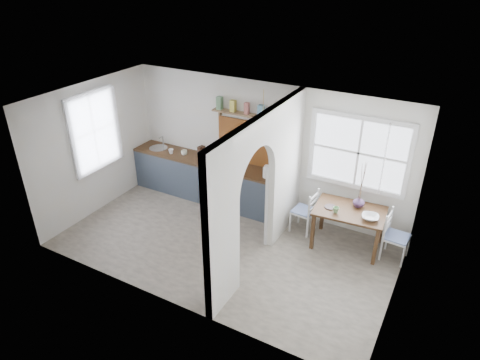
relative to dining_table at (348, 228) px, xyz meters
The scene contains 26 objects.
floor 2.21m from the dining_table, 150.72° to the right, with size 5.80×3.20×0.01m, color gray.
ceiling 3.12m from the dining_table, 150.72° to the right, with size 5.80×3.20×0.01m, color silver.
walls 2.37m from the dining_table, 150.72° to the right, with size 5.81×3.21×2.60m.
partition 1.90m from the dining_table, 139.99° to the right, with size 0.12×3.20×2.60m.
kitchen_window 5.05m from the dining_table, 167.40° to the right, with size 0.10×1.16×1.50m, color white, non-canonical shape.
nook_window 1.33m from the dining_table, 101.60° to the left, with size 1.76×0.10×1.30m, color white, non-canonical shape.
counter 3.04m from the dining_table, behind, with size 3.50×0.60×0.90m.
sink 4.37m from the dining_table, behind, with size 0.40×0.40×0.02m, color #BCBDC0.
backsplash 2.38m from the dining_table, 166.42° to the left, with size 1.65×0.03×0.90m, color brown.
shelf 2.69m from the dining_table, 168.62° to the left, with size 1.75×0.20×0.21m.
pendant_lamp 2.31m from the dining_table, behind, with size 0.26×0.26×0.16m, color silver.
utensil_rail 1.69m from the dining_table, behind, with size 0.02×0.02×0.50m, color #BCBDC0.
dining_table is the anchor object (origin of this frame).
chair_left 0.86m from the dining_table, behind, with size 0.40×0.40×0.87m, color silver, non-canonical shape.
chair_right 0.83m from the dining_table, ahead, with size 0.40×0.40×0.88m, color silver, non-canonical shape.
kettle 1.80m from the dining_table, behind, with size 0.20×0.16×0.24m, color white, non-canonical shape.
mug_a 3.95m from the dining_table, behind, with size 0.11×0.11×0.10m, color white.
mug_b 3.68m from the dining_table, behind, with size 0.13×0.13×0.10m, color white.
knife_block 3.34m from the dining_table, behind, with size 0.10×0.14×0.23m, color black.
jar 3.29m from the dining_table, behind, with size 0.10×0.10×0.16m, color gray.
towel_magenta 1.33m from the dining_table, behind, with size 0.02×0.03×0.56m, color #AD2166.
towel_orange 1.33m from the dining_table, behind, with size 0.02×0.03×0.48m, color #D67103.
bowl 0.56m from the dining_table, 18.01° to the right, with size 0.28×0.28×0.07m, color white.
table_cup 0.51m from the dining_table, 134.40° to the right, with size 0.11×0.11×0.10m, color #78A96F.
plate 0.51m from the dining_table, 165.75° to the right, with size 0.20×0.20×0.02m, color #382B2B.
vase 0.52m from the dining_table, 63.34° to the left, with size 0.20×0.20×0.21m, color #442D53.
Camera 1 is at (3.27, -5.32, 4.64)m, focal length 32.00 mm.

